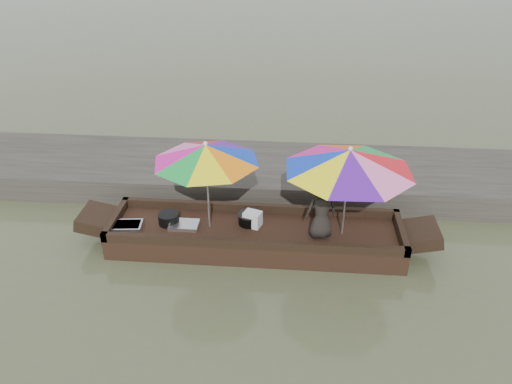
# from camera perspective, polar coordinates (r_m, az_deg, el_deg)

# --- Properties ---
(water) EXTENTS (80.00, 80.00, 0.00)m
(water) POSITION_cam_1_polar(r_m,az_deg,el_deg) (8.53, -0.06, -6.19)
(water) COLOR #494E37
(water) RESTS_ON ground
(dock) EXTENTS (22.00, 2.20, 0.50)m
(dock) POSITION_cam_1_polar(r_m,az_deg,el_deg) (10.28, 1.00, 2.10)
(dock) COLOR #2D2B26
(dock) RESTS_ON ground
(boat_hull) EXTENTS (4.86, 1.20, 0.35)m
(boat_hull) POSITION_cam_1_polar(r_m,az_deg,el_deg) (8.43, -0.06, -5.22)
(boat_hull) COLOR black
(boat_hull) RESTS_ON water
(cooking_pot) EXTENTS (0.35, 0.35, 0.19)m
(cooking_pot) POSITION_cam_1_polar(r_m,az_deg,el_deg) (8.55, -9.94, -3.01)
(cooking_pot) COLOR black
(cooking_pot) RESTS_ON boat_hull
(tray_crayfish) EXTENTS (0.52, 0.39, 0.09)m
(tray_crayfish) POSITION_cam_1_polar(r_m,az_deg,el_deg) (8.59, -14.50, -3.82)
(tray_crayfish) COLOR silver
(tray_crayfish) RESTS_ON boat_hull
(tray_scallop) EXTENTS (0.49, 0.34, 0.06)m
(tray_scallop) POSITION_cam_1_polar(r_m,az_deg,el_deg) (8.46, -8.22, -3.74)
(tray_scallop) COLOR silver
(tray_scallop) RESTS_ON boat_hull
(charcoal_grill) EXTENTS (0.37, 0.37, 0.18)m
(charcoal_grill) POSITION_cam_1_polar(r_m,az_deg,el_deg) (8.43, -0.76, -3.08)
(charcoal_grill) COLOR black
(charcoal_grill) RESTS_ON boat_hull
(supply_bag) EXTENTS (0.34, 0.30, 0.26)m
(supply_bag) POSITION_cam_1_polar(r_m,az_deg,el_deg) (8.35, -0.40, -3.10)
(supply_bag) COLOR silver
(supply_bag) RESTS_ON boat_hull
(vendor) EXTENTS (0.57, 0.44, 1.02)m
(vendor) POSITION_cam_1_polar(r_m,az_deg,el_deg) (7.95, 7.50, -1.97)
(vendor) COLOR black
(vendor) RESTS_ON boat_hull
(umbrella_bow) EXTENTS (1.96, 1.96, 1.55)m
(umbrella_bow) POSITION_cam_1_polar(r_m,az_deg,el_deg) (8.02, -5.55, 0.66)
(umbrella_bow) COLOR #0C39D8
(umbrella_bow) RESTS_ON boat_hull
(umbrella_stern) EXTENTS (2.62, 2.62, 1.55)m
(umbrella_stern) POSITION_cam_1_polar(r_m,az_deg,el_deg) (7.95, 10.26, -0.00)
(umbrella_stern) COLOR red
(umbrella_stern) RESTS_ON boat_hull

